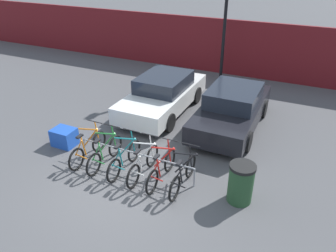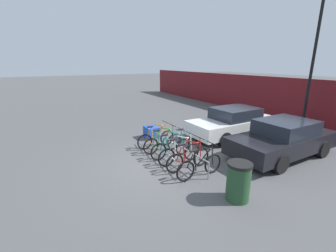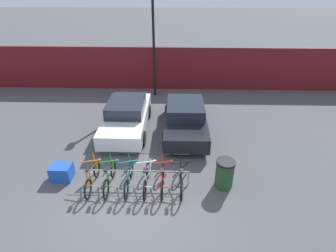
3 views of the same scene
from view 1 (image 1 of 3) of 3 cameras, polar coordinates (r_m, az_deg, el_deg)
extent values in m
plane|color=#4C4C4F|center=(8.79, -7.61, -9.92)|extent=(120.00, 120.00, 0.00)
cube|color=maroon|center=(16.23, 10.50, 13.30)|extent=(36.00, 0.16, 2.58)
cylinder|color=gray|center=(8.95, -5.76, -4.69)|extent=(3.46, 0.04, 0.04)
cylinder|color=gray|center=(9.97, -14.31, -3.58)|extent=(0.04, 0.04, 0.55)
cylinder|color=gray|center=(8.49, 4.59, -8.96)|extent=(0.04, 0.04, 0.55)
torus|color=black|center=(9.38, -15.65, -5.62)|extent=(0.06, 0.66, 0.66)
torus|color=black|center=(10.05, -11.92, -2.64)|extent=(0.06, 0.66, 0.66)
cylinder|color=orange|center=(9.65, -13.37, -2.03)|extent=(0.60, 0.04, 0.76)
cylinder|color=orange|center=(9.46, -13.77, -0.56)|extent=(0.68, 0.04, 0.16)
cylinder|color=orange|center=(9.46, -14.55, -3.27)|extent=(0.14, 0.04, 0.63)
cylinder|color=orange|center=(9.32, -15.32, -3.72)|extent=(0.32, 0.03, 0.58)
cylinder|color=orange|center=(9.52, -14.88, -5.15)|extent=(0.40, 0.03, 0.08)
cylinder|color=orange|center=(9.85, -12.26, -1.04)|extent=(0.12, 0.04, 0.69)
cylinder|color=black|center=(9.65, -12.63, 0.74)|extent=(0.52, 0.03, 0.03)
cube|color=black|center=(9.23, -15.15, -1.75)|extent=(0.10, 0.22, 0.05)
torus|color=black|center=(9.06, -12.81, -6.56)|extent=(0.06, 0.66, 0.66)
torus|color=black|center=(9.75, -9.16, -3.41)|extent=(0.06, 0.66, 0.66)
cylinder|color=#288438|center=(9.33, -10.54, -2.82)|extent=(0.60, 0.04, 0.76)
cylinder|color=#288438|center=(9.14, -10.90, -1.31)|extent=(0.68, 0.04, 0.16)
cylinder|color=#288438|center=(9.14, -11.70, -4.12)|extent=(0.14, 0.04, 0.63)
cylinder|color=#288438|center=(9.00, -12.44, -4.60)|extent=(0.32, 0.03, 0.58)
cylinder|color=#288438|center=(9.20, -12.05, -6.06)|extent=(0.40, 0.03, 0.08)
cylinder|color=#288438|center=(9.55, -9.46, -1.78)|extent=(0.12, 0.04, 0.69)
cylinder|color=black|center=(9.34, -9.77, 0.04)|extent=(0.52, 0.03, 0.03)
cube|color=black|center=(8.90, -12.25, -2.57)|extent=(0.10, 0.22, 0.05)
torus|color=black|center=(8.73, -9.42, -7.66)|extent=(0.06, 0.66, 0.66)
torus|color=black|center=(9.45, -5.92, -4.31)|extent=(0.06, 0.66, 0.66)
cylinder|color=#197A7F|center=(9.02, -7.20, -3.74)|extent=(0.60, 0.04, 0.76)
cylinder|color=#197A7F|center=(8.82, -7.50, -2.20)|extent=(0.68, 0.04, 0.16)
cylinder|color=#197A7F|center=(8.82, -8.31, -5.11)|extent=(0.14, 0.04, 0.63)
cylinder|color=#197A7F|center=(8.67, -9.03, -5.63)|extent=(0.32, 0.03, 0.58)
cylinder|color=#197A7F|center=(8.88, -8.70, -7.12)|extent=(0.40, 0.03, 0.08)
cylinder|color=#197A7F|center=(9.24, -6.16, -2.64)|extent=(0.12, 0.04, 0.69)
cylinder|color=black|center=(9.02, -6.41, -0.78)|extent=(0.52, 0.03, 0.03)
cube|color=black|center=(8.57, -8.80, -3.53)|extent=(0.10, 0.22, 0.05)
torus|color=black|center=(8.46, -6.08, -8.72)|extent=(0.06, 0.66, 0.66)
torus|color=black|center=(9.20, -2.76, -5.16)|extent=(0.06, 0.66, 0.66)
cylinder|color=silver|center=(8.76, -3.92, -4.63)|extent=(0.60, 0.04, 0.76)
cylinder|color=silver|center=(8.55, -4.16, -3.06)|extent=(0.68, 0.04, 0.16)
cylinder|color=silver|center=(8.55, -4.99, -6.07)|extent=(0.14, 0.04, 0.63)
cylinder|color=silver|center=(8.40, -5.67, -6.63)|extent=(0.32, 0.03, 0.58)
cylinder|color=silver|center=(8.61, -5.39, -8.13)|extent=(0.40, 0.03, 0.08)
cylinder|color=silver|center=(8.98, -2.93, -3.47)|extent=(0.12, 0.04, 0.69)
cylinder|color=black|center=(8.77, -3.12, -1.58)|extent=(0.52, 0.03, 0.03)
cube|color=black|center=(8.30, -5.40, -4.47)|extent=(0.10, 0.22, 0.05)
torus|color=black|center=(8.25, -2.79, -9.72)|extent=(0.06, 0.66, 0.66)
torus|color=black|center=(9.00, 0.31, -5.98)|extent=(0.06, 0.66, 0.66)
cylinder|color=red|center=(8.55, -0.72, -5.48)|extent=(0.60, 0.04, 0.76)
cylinder|color=red|center=(8.34, -0.89, -3.90)|extent=(0.68, 0.04, 0.16)
cylinder|color=red|center=(8.34, -1.73, -6.99)|extent=(0.14, 0.04, 0.63)
cylinder|color=red|center=(8.18, -2.36, -7.58)|extent=(0.32, 0.03, 0.58)
cylinder|color=red|center=(8.40, -2.15, -9.10)|extent=(0.40, 0.03, 0.08)
cylinder|color=red|center=(8.78, 0.20, -4.27)|extent=(0.12, 0.04, 0.69)
cylinder|color=black|center=(8.55, 0.09, -2.35)|extent=(0.52, 0.03, 0.03)
cube|color=black|center=(8.07, -2.05, -5.37)|extent=(0.10, 0.22, 0.05)
torus|color=black|center=(8.04, 1.15, -10.88)|extent=(0.06, 0.66, 0.66)
torus|color=black|center=(8.81, 3.96, -6.92)|extent=(0.06, 0.66, 0.66)
cylinder|color=black|center=(8.35, 3.10, -6.47)|extent=(0.60, 0.04, 0.76)
cylinder|color=black|center=(8.13, 3.01, -4.87)|extent=(0.68, 0.04, 0.16)
cylinder|color=black|center=(8.13, 2.18, -8.05)|extent=(0.14, 0.04, 0.63)
cylinder|color=black|center=(7.97, 1.61, -8.68)|extent=(0.32, 0.03, 0.58)
cylinder|color=black|center=(8.19, 1.73, -10.21)|extent=(0.40, 0.03, 0.08)
cylinder|color=black|center=(8.58, 3.93, -5.19)|extent=(0.12, 0.04, 0.69)
cylinder|color=black|center=(8.35, 3.91, -3.26)|extent=(0.52, 0.03, 0.03)
cube|color=black|center=(7.86, 1.96, -6.43)|extent=(0.10, 0.22, 0.05)
cube|color=silver|center=(12.19, -0.89, 5.02)|extent=(1.80, 4.43, 0.62)
cube|color=#1E232D|center=(12.07, -0.68, 7.69)|extent=(1.58, 2.04, 0.52)
cylinder|color=black|center=(13.70, -1.77, 6.62)|extent=(0.20, 0.64, 0.64)
cylinder|color=black|center=(13.07, 4.98, 5.42)|extent=(0.20, 0.64, 0.64)
cylinder|color=black|center=(11.66, -7.44, 2.29)|extent=(0.20, 0.64, 0.64)
cylinder|color=black|center=(10.92, 0.22, 0.63)|extent=(0.20, 0.64, 0.64)
cube|color=black|center=(11.26, 11.02, 2.39)|extent=(1.80, 4.37, 0.62)
cube|color=#1E232D|center=(11.13, 11.44, 5.25)|extent=(1.58, 2.01, 0.52)
cylinder|color=black|center=(12.67, 8.71, 4.42)|extent=(0.20, 0.64, 0.64)
cylinder|color=black|center=(12.37, 16.28, 2.92)|extent=(0.20, 0.64, 0.64)
cylinder|color=black|center=(10.51, 4.59, -0.66)|extent=(0.20, 0.64, 0.64)
cylinder|color=black|center=(10.14, 13.65, -2.65)|extent=(0.20, 0.64, 0.64)
cylinder|color=black|center=(14.89, 10.04, 19.47)|extent=(0.14, 0.14, 6.37)
cylinder|color=#234728|center=(8.12, 12.53, -9.90)|extent=(0.60, 0.60, 0.95)
cylinder|color=black|center=(7.82, 12.93, -6.93)|extent=(0.63, 0.63, 0.08)
cube|color=blue|center=(10.66, -17.60, -1.86)|extent=(0.70, 0.56, 0.55)
camera|label=2|loc=(3.89, 61.04, -19.29)|focal=24.00mm
camera|label=3|loc=(2.86, -83.22, 20.63)|focal=28.00mm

